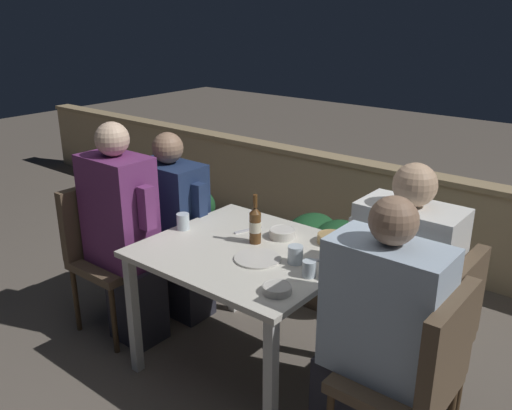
# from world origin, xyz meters

# --- Properties ---
(ground_plane) EXTENTS (16.00, 16.00, 0.00)m
(ground_plane) POSITION_xyz_m (0.00, 0.00, 0.00)
(ground_plane) COLOR #665B51
(parapet_wall) EXTENTS (9.00, 0.18, 0.74)m
(parapet_wall) POSITION_xyz_m (0.00, 1.80, 0.38)
(parapet_wall) COLOR tan
(parapet_wall) RESTS_ON ground_plane
(dining_table) EXTENTS (1.02, 0.91, 0.72)m
(dining_table) POSITION_xyz_m (0.00, 0.00, 0.64)
(dining_table) COLOR silver
(dining_table) RESTS_ON ground_plane
(planter_hedge) EXTENTS (0.75, 0.47, 0.58)m
(planter_hedge) POSITION_xyz_m (0.00, 0.91, 0.33)
(planter_hedge) COLOR brown
(planter_hedge) RESTS_ON ground_plane
(chair_left_near) EXTENTS (0.44, 0.43, 0.90)m
(chair_left_near) POSITION_xyz_m (-0.97, -0.19, 0.55)
(chair_left_near) COLOR brown
(chair_left_near) RESTS_ON ground_plane
(person_purple_stripe) EXTENTS (0.49, 0.26, 1.31)m
(person_purple_stripe) POSITION_xyz_m (-0.77, -0.19, 0.66)
(person_purple_stripe) COLOR #282833
(person_purple_stripe) RESTS_ON ground_plane
(chair_left_far) EXTENTS (0.44, 0.43, 0.90)m
(chair_left_far) POSITION_xyz_m (-0.94, 0.19, 0.55)
(chair_left_far) COLOR brown
(chair_left_far) RESTS_ON ground_plane
(person_navy_jumper) EXTENTS (0.50, 0.26, 1.19)m
(person_navy_jumper) POSITION_xyz_m (-0.74, 0.19, 0.60)
(person_navy_jumper) COLOR #282833
(person_navy_jumper) RESTS_ON ground_plane
(chair_right_near) EXTENTS (0.44, 0.43, 0.90)m
(chair_right_near) POSITION_xyz_m (1.01, -0.16, 0.55)
(chair_right_near) COLOR brown
(chair_right_near) RESTS_ON ground_plane
(person_blue_shirt) EXTENTS (0.52, 0.26, 1.24)m
(person_blue_shirt) POSITION_xyz_m (0.81, -0.16, 0.62)
(person_blue_shirt) COLOR #282833
(person_blue_shirt) RESTS_ON ground_plane
(chair_right_far) EXTENTS (0.44, 0.43, 0.90)m
(chair_right_far) POSITION_xyz_m (0.94, 0.17, 0.55)
(chair_right_far) COLOR brown
(chair_right_far) RESTS_ON ground_plane
(person_white_polo) EXTENTS (0.51, 0.26, 1.28)m
(person_white_polo) POSITION_xyz_m (0.75, 0.17, 0.64)
(person_white_polo) COLOR #282833
(person_white_polo) RESTS_ON ground_plane
(beer_bottle) EXTENTS (0.06, 0.06, 0.27)m
(beer_bottle) POSITION_xyz_m (-0.02, 0.08, 0.83)
(beer_bottle) COLOR brown
(beer_bottle) RESTS_ON dining_table
(plate_0) EXTENTS (0.23, 0.23, 0.01)m
(plate_0) POSITION_xyz_m (0.12, -0.06, 0.73)
(plate_0) COLOR silver
(plate_0) RESTS_ON dining_table
(bowl_0) EXTENTS (0.13, 0.13, 0.04)m
(bowl_0) POSITION_xyz_m (0.39, -0.27, 0.74)
(bowl_0) COLOR beige
(bowl_0) RESTS_ON dining_table
(bowl_1) EXTENTS (0.14, 0.14, 0.05)m
(bowl_1) POSITION_xyz_m (0.05, 0.23, 0.75)
(bowl_1) COLOR silver
(bowl_1) RESTS_ON dining_table
(bowl_2) EXTENTS (0.15, 0.15, 0.05)m
(bowl_2) POSITION_xyz_m (0.29, 0.34, 0.75)
(bowl_2) COLOR tan
(bowl_2) RESTS_ON dining_table
(glass_cup_0) EXTENTS (0.06, 0.06, 0.08)m
(glass_cup_0) POSITION_xyz_m (0.41, -0.06, 0.76)
(glass_cup_0) COLOR silver
(glass_cup_0) RESTS_ON dining_table
(glass_cup_1) EXTENTS (0.07, 0.07, 0.09)m
(glass_cup_1) POSITION_xyz_m (0.28, 0.02, 0.77)
(glass_cup_1) COLOR silver
(glass_cup_1) RESTS_ON dining_table
(glass_cup_2) EXTENTS (0.07, 0.07, 0.09)m
(glass_cup_2) POSITION_xyz_m (-0.45, -0.02, 0.77)
(glass_cup_2) COLOR silver
(glass_cup_2) RESTS_ON dining_table
(fork_0) EXTENTS (0.15, 0.12, 0.01)m
(fork_0) POSITION_xyz_m (0.39, 0.13, 0.73)
(fork_0) COLOR silver
(fork_0) RESTS_ON dining_table
(fork_1) EXTENTS (0.08, 0.17, 0.01)m
(fork_1) POSITION_xyz_m (-0.15, 0.18, 0.73)
(fork_1) COLOR silver
(fork_1) RESTS_ON dining_table
(potted_plant) EXTENTS (0.29, 0.29, 0.61)m
(potted_plant) POSITION_xyz_m (-1.13, 0.75, 0.37)
(potted_plant) COLOR brown
(potted_plant) RESTS_ON ground_plane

